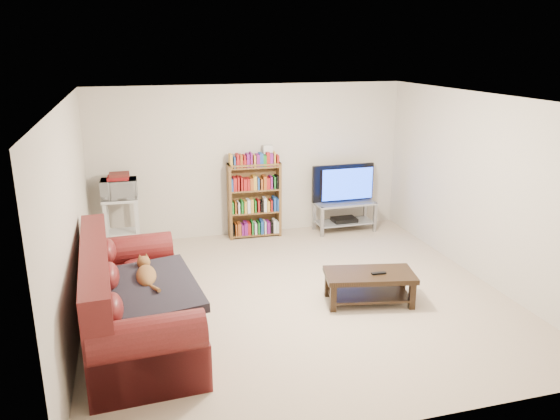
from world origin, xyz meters
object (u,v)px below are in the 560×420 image
object	(u,v)px
bookshelf	(254,199)
sofa	(130,307)
tv_stand	(344,211)
coffee_table	(369,282)

from	to	relation	value
bookshelf	sofa	bearing A→B (deg)	-123.37
sofa	tv_stand	world-z (taller)	sofa
coffee_table	bookshelf	xyz separation A→B (m)	(-0.78, 2.69, 0.36)
sofa	coffee_table	world-z (taller)	sofa
tv_stand	coffee_table	bearing A→B (deg)	-106.20
coffee_table	tv_stand	distance (m)	2.66
coffee_table	bookshelf	distance (m)	2.83
sofa	coffee_table	size ratio (longest dim) A/B	2.18
coffee_table	bookshelf	bearing A→B (deg)	117.74
coffee_table	bookshelf	world-z (taller)	bookshelf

